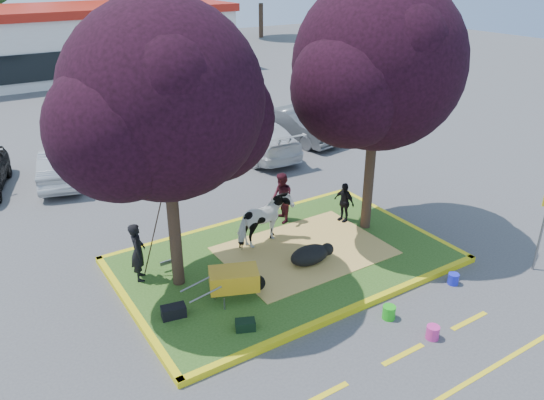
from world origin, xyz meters
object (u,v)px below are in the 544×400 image
bucket_pink (433,332)px  calf (310,255)px  handler (138,252)px  bucket_blue (453,279)px  cow (265,221)px  wheelbarrow (234,279)px  car_silver (63,164)px  bucket_green (389,312)px

bucket_pink → calf: bearing=98.4°
handler → bucket_blue: 7.59m
cow → wheelbarrow: bearing=120.9°
calf → bucket_blue: (2.51, -2.45, -0.25)m
cow → bucket_pink: cow is taller
cow → bucket_blue: (2.92, -3.94, -0.69)m
calf → car_silver: bearing=130.6°
calf → car_silver: (-3.82, 9.36, 0.25)m
cow → calf: cow is taller
handler → bucket_blue: handler is taller
bucket_blue → car_silver: car_silver is taller
bucket_blue → car_silver: bearing=118.2°
bucket_pink → bucket_blue: (1.98, 1.13, -0.01)m
car_silver → handler: bearing=106.7°
car_silver → cow: bearing=130.3°
bucket_blue → car_silver: size_ratio=0.07×
bucket_green → bucket_blue: bearing=3.7°
cow → wheelbarrow: cow is taller
handler → bucket_pink: size_ratio=4.98×
cow → car_silver: 8.59m
bucket_green → bucket_pink: bucket_green is taller
bucket_green → bucket_blue: size_ratio=1.11×
bucket_green → handler: bearing=133.9°
handler → bucket_green: handler is taller
calf → cow: bearing=123.9°
cow → car_silver: cow is taller
wheelbarrow → bucket_pink: (2.85, -3.27, -0.51)m
cow → handler: bearing=75.2°
car_silver → bucket_blue: bearing=135.1°
handler → bucket_pink: 6.85m
wheelbarrow → bucket_green: bearing=-19.4°
calf → wheelbarrow: (-2.33, -0.31, 0.27)m
wheelbarrow → car_silver: bearing=121.0°
calf → bucket_pink: calf is taller
cow → calf: bearing=-176.8°
bucket_blue → car_silver: (-6.33, 11.81, 0.50)m
handler → bucket_blue: (6.35, -4.09, -0.75)m
wheelbarrow → car_silver: 9.79m
handler → bucket_green: size_ratio=4.77×
handler → bucket_pink: handler is taller
cow → handler: 3.44m
wheelbarrow → car_silver: car_silver is taller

